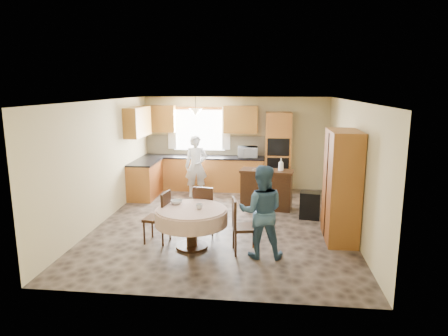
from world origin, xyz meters
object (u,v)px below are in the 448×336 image
Objects in this scene: oven_tower at (278,153)px; cupboard at (342,186)px; chair_right at (240,223)px; dining_table at (191,217)px; person_sink at (196,166)px; chair_left at (161,215)px; sideboard at (266,190)px; person_dining at (261,212)px; chair_back at (205,207)px.

oven_tower is 1.05× the size of cupboard.
dining_table is at bearing 71.57° from chair_right.
oven_tower is at bearing 6.74° from person_sink.
chair_right is at bearing 85.99° from chair_left.
dining_table is 0.87m from chair_right.
person_dining is (-0.07, -2.67, 0.34)m from sideboard.
person_sink is at bearing -161.45° from oven_tower.
cupboard is 2.75m from dining_table.
sideboard is at bearing 147.85° from chair_left.
chair_back is 2.68m from person_sink.
oven_tower is 3.49m from cupboard.
chair_back is (-1.16, -1.73, 0.09)m from sideboard.
cupboard is at bearing -44.42° from sideboard.
chair_back is at bearing 80.74° from dining_table.
chair_back is at bearing -88.16° from person_sink.
dining_table is at bearing 80.37° from chair_left.
chair_back is at bearing 30.75° from chair_right.
sideboard is 0.95× the size of dining_table.
cupboard reaches higher than person_dining.
chair_right is (-0.70, -4.11, -0.54)m from oven_tower.
cupboard is 2.00m from chair_right.
chair_left is (-0.60, 0.18, -0.03)m from dining_table.
chair_right is at bearing 138.53° from chair_back.
chair_right is at bearing -99.60° from oven_tower.
chair_right is (-0.42, -2.56, 0.09)m from sideboard.
oven_tower is 3.62m from chair_back.
person_sink reaches higher than dining_table.
person_sink is at bearing 98.79° from dining_table.
chair_right is (1.45, -0.29, -0.00)m from chair_left.
person_dining is at bearing -10.55° from dining_table.
oven_tower is at bearing 88.16° from sideboard.
chair_left is (-1.87, -2.26, 0.09)m from sideboard.
chair_right is at bearing -155.80° from cupboard.
dining_table is 0.80× the size of person_sink.
dining_table is 1.34× the size of chair_back.
person_dining is (1.80, -0.41, 0.25)m from chair_left.
person_sink is (-2.06, -0.69, -0.27)m from oven_tower.
cupboard is 2.14× the size of chair_right.
sideboard is at bearing -20.31° from chair_right.
chair_left reaches higher than dining_table.
chair_right reaches higher than dining_table.
cupboard is at bearing 106.26° from chair_left.
chair_left is at bearing 162.91° from dining_table.
chair_right is 3.69m from person_sink.
person_sink reaches higher than chair_left.
person_sink is (-1.79, 0.86, 0.36)m from sideboard.
sideboard is at bearing -117.09° from chair_back.
person_sink is at bearing 10.82° from chair_right.
oven_tower is 1.35× the size of person_sink.
sideboard is 0.59× the size of cupboard.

